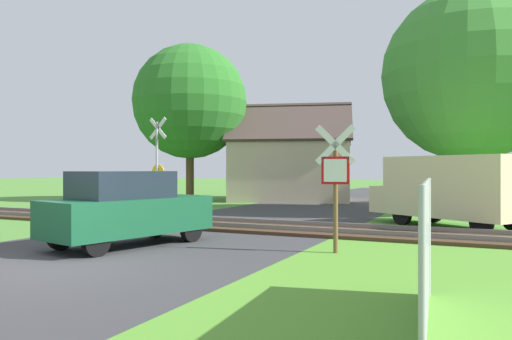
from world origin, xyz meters
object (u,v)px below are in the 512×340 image
Objects in this scene: crossing_sign_far at (157,162)px; mail_truck at (450,188)px; tree_right at (470,75)px; fence_panel at (426,257)px; stop_sign_near at (335,179)px; house at (292,168)px; parked_car at (128,208)px; tree_left at (190,102)px.

crossing_sign_far is 10.87m from mail_truck.
tree_right reaches higher than fence_panel.
fence_panel is at bearing 106.97° from stop_sign_near.
mail_truck is at bearing -2.67° from fence_panel.
tree_right is (2.40, 11.74, 4.08)m from stop_sign_near.
house reaches higher than parked_car.
tree_left is (-3.72, 8.31, 3.63)m from crossing_sign_far.
stop_sign_near reaches higher than mail_truck.
tree_left is at bearing 171.08° from tree_right.
crossing_sign_far is at bearing -42.73° from stop_sign_near.
parked_car is (4.09, -6.85, -1.21)m from crossing_sign_far.
crossing_sign_far is at bearing 42.22° from fence_panel.
tree_left is (-5.17, -3.05, 3.81)m from house.
stop_sign_near is 0.33× the size of house.
stop_sign_near is at bearing -101.55° from tree_right.
house is at bearing -76.21° from stop_sign_near.
fence_panel is (14.93, -18.79, -4.88)m from tree_left.
fence_panel is at bearing -90.17° from tree_right.
tree_right reaches higher than stop_sign_near.
tree_left reaches higher than fence_panel.
tree_right is at bearing -111.14° from stop_sign_near.
stop_sign_near is at bearing -163.99° from mail_truck.
tree_right reaches higher than parked_car.
tree_right is 1.81× the size of mail_truck.
stop_sign_near reaches higher than parked_car.
mail_truck is at bearing -28.33° from tree_left.
crossing_sign_far is 9.80m from tree_left.
parked_car is at bearing -62.75° from tree_left.
crossing_sign_far is 13.24m from tree_right.
parked_car is at bearing 58.24° from fence_panel.
stop_sign_near is at bearing 26.74° from parked_car.
house is at bearing 19.38° from fence_panel.
house reaches higher than fence_panel.
house reaches higher than stop_sign_near.
tree_left is at bearing -57.84° from stop_sign_near.
tree_right reaches higher than house.
tree_left reaches higher than parked_car.
crossing_sign_far is 8.07m from parked_car.
crossing_sign_far reaches higher than fence_panel.
tree_right is (14.98, -2.35, -0.02)m from tree_left.
stop_sign_near is at bearing 21.87° from fence_panel.
stop_sign_near is 0.80× the size of fence_panel.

